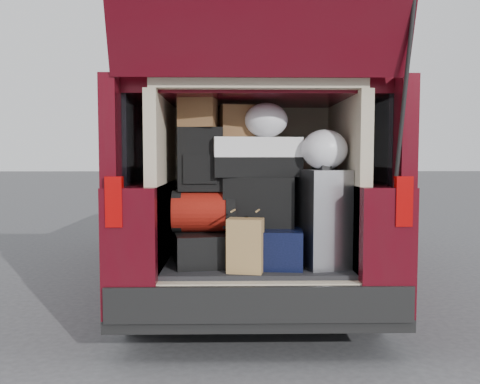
% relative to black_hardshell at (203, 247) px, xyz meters
% --- Properties ---
extents(ground, '(80.00, 80.00, 0.00)m').
position_rel_black_hardshell_xyz_m(ground, '(0.36, -0.16, -0.66)').
color(ground, '#3A3A3D').
rests_on(ground, ground).
extents(minivan, '(1.90, 5.35, 2.77)m').
position_rel_black_hardshell_xyz_m(minivan, '(0.36, 1.69, 0.25)').
color(minivan, black).
rests_on(minivan, ground).
extents(load_floor, '(1.24, 1.05, 0.55)m').
position_rel_black_hardshell_xyz_m(load_floor, '(0.36, 0.11, -0.38)').
color(load_floor, black).
rests_on(load_floor, ground).
extents(black_hardshell, '(0.49, 0.61, 0.22)m').
position_rel_black_hardshell_xyz_m(black_hardshell, '(0.00, 0.00, 0.00)').
color(black_hardshell, black).
rests_on(black_hardshell, load_floor).
extents(navy_hardshell, '(0.53, 0.62, 0.25)m').
position_rel_black_hardshell_xyz_m(navy_hardshell, '(0.44, -0.02, 0.02)').
color(navy_hardshell, black).
rests_on(navy_hardshell, load_floor).
extents(silver_roller, '(0.35, 0.48, 0.65)m').
position_rel_black_hardshell_xyz_m(silver_roller, '(0.80, -0.09, 0.21)').
color(silver_roller, silver).
rests_on(silver_roller, load_floor).
extents(kraft_bag, '(0.25, 0.18, 0.34)m').
position_rel_black_hardshell_xyz_m(kraft_bag, '(0.28, -0.30, 0.06)').
color(kraft_bag, '#A47F4A').
rests_on(kraft_bag, load_floor).
extents(red_duffel, '(0.44, 0.29, 0.28)m').
position_rel_black_hardshell_xyz_m(red_duffel, '(0.00, -0.02, 0.25)').
color(red_duffel, maroon).
rests_on(red_duffel, black_hardshell).
extents(black_soft_case, '(0.49, 0.31, 0.34)m').
position_rel_black_hardshell_xyz_m(black_soft_case, '(0.38, 0.01, 0.32)').
color(black_soft_case, black).
rests_on(black_soft_case, navy_hardshell).
extents(backpack, '(0.31, 0.19, 0.44)m').
position_rel_black_hardshell_xyz_m(backpack, '(-0.02, 0.01, 0.61)').
color(backpack, black).
rests_on(backpack, red_duffel).
extents(twotone_duffel, '(0.64, 0.39, 0.27)m').
position_rel_black_hardshell_xyz_m(twotone_duffel, '(0.36, 0.05, 0.62)').
color(twotone_duffel, white).
rests_on(twotone_duffel, black_soft_case).
extents(grocery_sack_lower, '(0.27, 0.23, 0.22)m').
position_rel_black_hardshell_xyz_m(grocery_sack_lower, '(-0.03, 0.01, 0.94)').
color(grocery_sack_lower, brown).
rests_on(grocery_sack_lower, backpack).
extents(grocery_sack_upper, '(0.26, 0.23, 0.23)m').
position_rel_black_hardshell_xyz_m(grocery_sack_upper, '(0.23, 0.11, 0.87)').
color(grocery_sack_upper, brown).
rests_on(grocery_sack_upper, twotone_duffel).
extents(plastic_bag_center, '(0.33, 0.32, 0.24)m').
position_rel_black_hardshell_xyz_m(plastic_bag_center, '(0.44, 0.03, 0.88)').
color(plastic_bag_center, white).
rests_on(plastic_bag_center, twotone_duffel).
extents(plastic_bag_right, '(0.32, 0.30, 0.27)m').
position_rel_black_hardshell_xyz_m(plastic_bag_right, '(0.82, -0.11, 0.67)').
color(plastic_bag_right, white).
rests_on(plastic_bag_right, silver_roller).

